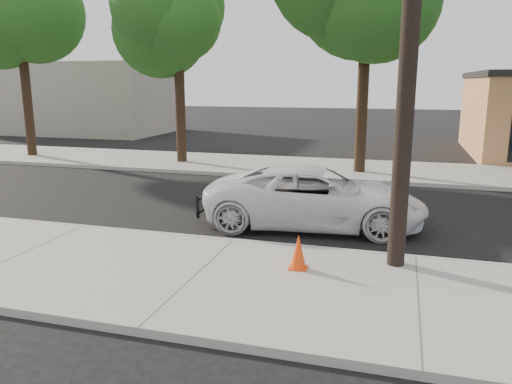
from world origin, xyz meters
TOP-DOWN VIEW (x-y plane):
  - ground at (0.00, 0.00)m, footprint 120.00×120.00m
  - near_sidewalk at (0.00, -4.30)m, footprint 90.00×4.40m
  - far_sidewalk at (0.00, 8.50)m, footprint 90.00×5.00m
  - curb_near at (0.00, -2.10)m, footprint 90.00×0.12m
  - building_far at (-20.00, 20.00)m, footprint 14.00×8.00m
  - utility_pole at (3.60, -2.70)m, footprint 1.40×0.34m
  - tree_a at (-13.80, 7.85)m, footprint 4.65×4.50m
  - tree_b at (-5.81, 8.06)m, footprint 4.34×4.20m
  - police_cruiser at (1.52, 0.02)m, footprint 5.87×3.19m
  - traffic_cone at (1.79, -3.47)m, footprint 0.37×0.37m

SIDE VIEW (x-z plane):
  - ground at x=0.00m, z-range 0.00..0.00m
  - near_sidewalk at x=0.00m, z-range 0.00..0.15m
  - far_sidewalk at x=0.00m, z-range 0.00..0.15m
  - curb_near at x=0.00m, z-range -0.01..0.15m
  - traffic_cone at x=1.79m, z-range 0.14..0.83m
  - police_cruiser at x=1.52m, z-range 0.00..1.56m
  - building_far at x=-20.00m, z-range 0.00..5.00m
  - utility_pole at x=3.60m, z-range 0.20..9.20m
  - tree_b at x=-5.81m, z-range 1.93..10.38m
  - tree_a at x=-13.80m, z-range 2.03..11.03m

